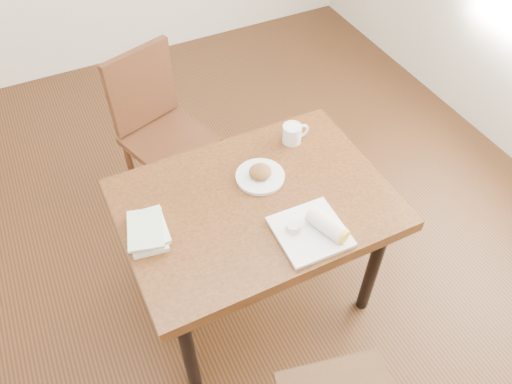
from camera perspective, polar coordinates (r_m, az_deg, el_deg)
name	(u,v)px	position (r m, az deg, el deg)	size (l,w,h in m)	color
ground	(256,293)	(2.71, 0.00, -11.47)	(4.00, 5.00, 0.01)	#472814
room_walls	(256,0)	(1.55, 0.00, 21.09)	(4.02, 5.02, 2.80)	silver
table	(256,213)	(2.17, 0.00, -2.43)	(1.13, 0.81, 0.75)	brown
chair_far	(159,123)	(2.82, -11.08, 7.72)	(0.53, 0.53, 0.95)	#4A2515
plate_scone	(260,175)	(2.17, 0.48, 1.97)	(0.22, 0.22, 0.07)	white
coffee_mug	(293,133)	(2.34, 4.24, 6.73)	(0.13, 0.09, 0.09)	white
plate_burrito	(315,230)	(1.98, 6.79, -4.30)	(0.28, 0.28, 0.09)	white
book_stack	(148,231)	(2.01, -12.29, -4.36)	(0.18, 0.23, 0.05)	white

